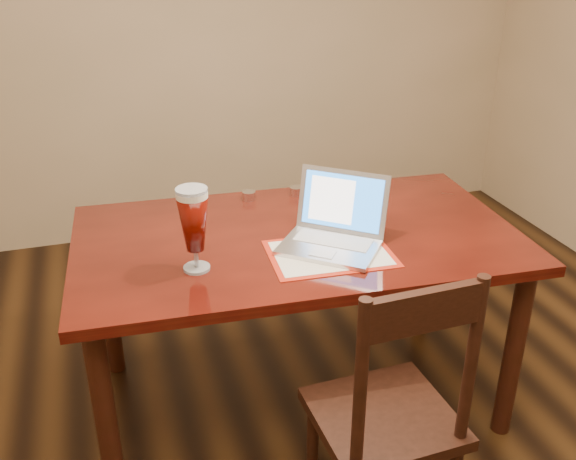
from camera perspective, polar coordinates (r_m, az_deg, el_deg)
name	(u,v)px	position (r m, az deg, el deg)	size (l,w,h in m)	color
room_shell	(348,5)	(1.79, 5.32, 19.30)	(4.51, 5.01, 2.71)	tan
dining_table	(296,255)	(2.61, 0.69, -2.21)	(1.82, 1.10, 1.14)	#50110A
dining_chair	(389,417)	(2.21, 9.01, -16.06)	(0.47, 0.45, 1.06)	black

